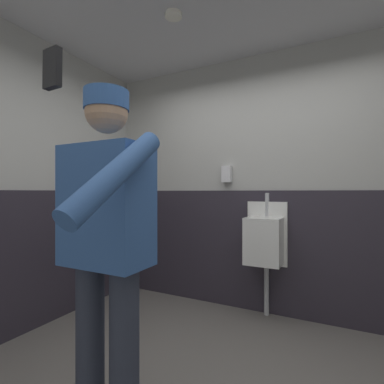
{
  "coord_description": "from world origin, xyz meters",
  "views": [
    {
      "loc": [
        0.66,
        -1.43,
        1.25
      ],
      "look_at": [
        -0.16,
        0.21,
        1.25
      ],
      "focal_mm": 26.21,
      "sensor_mm": 36.0,
      "label": 1
    }
  ],
  "objects_px": {
    "urinal_solo": "(265,240)",
    "soap_dispenser": "(227,174)",
    "person": "(105,239)",
    "cell_phone": "(52,69)"
  },
  "relations": [
    {
      "from": "person",
      "to": "soap_dispenser",
      "type": "xyz_separation_m",
      "value": [
        -0.05,
        1.89,
        0.42
      ]
    },
    {
      "from": "urinal_solo",
      "to": "soap_dispenser",
      "type": "bearing_deg",
      "value": 164.73
    },
    {
      "from": "urinal_solo",
      "to": "person",
      "type": "relative_size",
      "value": 0.71
    },
    {
      "from": "urinal_solo",
      "to": "soap_dispenser",
      "type": "relative_size",
      "value": 6.89
    },
    {
      "from": "cell_phone",
      "to": "urinal_solo",
      "type": "bearing_deg",
      "value": 90.8
    },
    {
      "from": "person",
      "to": "cell_phone",
      "type": "bearing_deg",
      "value": -60.23
    },
    {
      "from": "cell_phone",
      "to": "soap_dispenser",
      "type": "distance_m",
      "value": 2.42
    },
    {
      "from": "urinal_solo",
      "to": "soap_dispenser",
      "type": "height_order",
      "value": "soap_dispenser"
    },
    {
      "from": "urinal_solo",
      "to": "person",
      "type": "xyz_separation_m",
      "value": [
        -0.38,
        -1.77,
        0.25
      ]
    },
    {
      "from": "soap_dispenser",
      "to": "cell_phone",
      "type": "bearing_deg",
      "value": -81.9
    }
  ]
}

